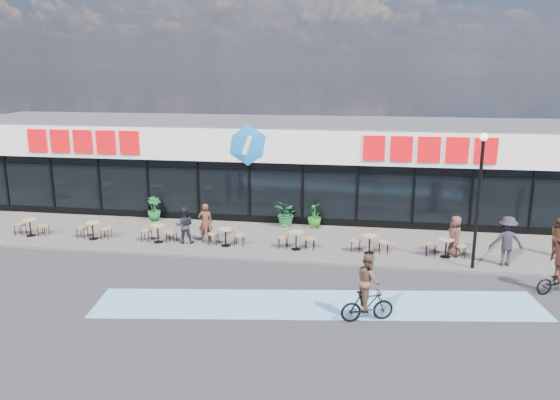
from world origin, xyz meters
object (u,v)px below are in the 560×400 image
pedestrian_b (559,237)px  pedestrian_c (507,241)px  patron_right (185,225)px  cyclist_a (368,292)px  lamp_post (479,189)px  pedestrian_a (455,236)px  potted_plant_mid (287,214)px  potted_plant_right (315,215)px  potted_plant_left (154,209)px  patron_left (205,223)px

pedestrian_b → pedestrian_c: 2.70m
patron_right → cyclist_a: size_ratio=0.74×
lamp_post → pedestrian_c: 2.42m
pedestrian_a → pedestrian_c: 1.88m
potted_plant_mid → patron_right: bearing=-141.4°
potted_plant_right → pedestrian_c: bearing=-26.5°
lamp_post → potted_plant_mid: size_ratio=4.05×
potted_plant_left → cyclist_a: (10.08, -8.91, 0.23)m
potted_plant_mid → patron_right: 4.92m
potted_plant_mid → lamp_post: bearing=-29.2°
pedestrian_b → pedestrian_c: size_ratio=0.82×
potted_plant_left → patron_right: patron_right is taller
potted_plant_right → pedestrian_c: pedestrian_c is taller
potted_plant_right → pedestrian_a: bearing=-27.3°
lamp_post → pedestrian_a: (-0.48, 1.26, -2.15)m
lamp_post → potted_plant_mid: lamp_post is taller
patron_left → pedestrian_c: size_ratio=0.88×
potted_plant_mid → patron_left: 4.08m
patron_left → patron_right: 0.87m
patron_left → pedestrian_a: (10.05, -0.24, -0.01)m
potted_plant_mid → patron_left: (-3.05, -2.70, 0.21)m
potted_plant_left → cyclist_a: bearing=-41.5°
cyclist_a → potted_plant_mid: bearing=112.5°
patron_right → cyclist_a: cyclist_a is taller
patron_left → patron_right: (-0.79, -0.37, -0.05)m
potted_plant_right → cyclist_a: 9.25m
patron_left → potted_plant_left: bearing=-53.6°
potted_plant_left → cyclist_a: 13.45m
patron_right → pedestrian_c: size_ratio=0.83×
patron_left → pedestrian_b: 14.06m
potted_plant_left → lamp_post: bearing=-16.8°
potted_plant_left → potted_plant_right: (7.67, 0.02, 0.00)m
potted_plant_mid → patron_left: size_ratio=0.75×
pedestrian_c → lamp_post: bearing=21.4°
potted_plant_right → patron_left: 5.12m
patron_right → cyclist_a: (7.52, -5.83, 0.03)m
lamp_post → pedestrian_a: size_ratio=3.07×
potted_plant_left → pedestrian_a: (13.40, -2.94, 0.23)m
patron_left → pedestrian_c: 11.81m
potted_plant_mid → potted_plant_right: bearing=1.1°
potted_plant_right → patron_left: bearing=-147.8°
pedestrian_a → pedestrian_b: (4.00, 0.69, -0.04)m
patron_left → pedestrian_b: bearing=167.2°
potted_plant_left → patron_left: 4.31m
lamp_post → pedestrian_c: size_ratio=2.65×
pedestrian_c → cyclist_a: size_ratio=0.90×
lamp_post → potted_plant_left: lamp_post is taller
pedestrian_c → pedestrian_b: bearing=-148.9°
pedestrian_a → pedestrian_c: size_ratio=0.86×
pedestrian_a → pedestrian_c: pedestrian_c is taller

